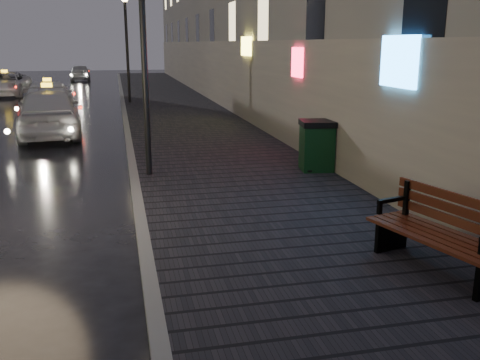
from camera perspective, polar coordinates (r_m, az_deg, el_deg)
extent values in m
plane|color=black|center=(7.10, -21.88, -12.74)|extent=(120.00, 120.00, 0.00)
cube|color=black|center=(27.56, -7.30, 7.96)|extent=(4.60, 58.00, 0.15)
cube|color=slate|center=(27.43, -12.34, 7.71)|extent=(0.20, 58.00, 0.15)
cylinder|color=black|center=(12.29, -10.15, 12.02)|extent=(0.14, 0.14, 5.00)
cylinder|color=black|center=(28.28, -11.93, 13.16)|extent=(0.14, 0.14, 5.00)
cube|color=black|center=(8.20, 15.83, -5.67)|extent=(0.57, 0.21, 0.45)
cube|color=black|center=(8.25, 17.28, -2.75)|extent=(0.08, 0.08, 0.80)
cube|color=black|center=(8.00, 15.80, -2.06)|extent=(0.48, 0.18, 0.06)
cube|color=#4B2010|center=(7.57, 20.41, -5.64)|extent=(1.21, 2.16, 0.05)
cube|color=#4B2010|center=(7.67, 21.99, -2.94)|extent=(0.57, 1.99, 0.45)
cube|color=black|center=(12.91, 8.18, 3.38)|extent=(0.83, 0.83, 1.06)
cube|color=black|center=(12.81, 8.27, 6.01)|extent=(0.89, 0.89, 0.13)
imported|color=silver|center=(19.32, -19.70, 6.81)|extent=(2.45, 5.11, 1.68)
imported|color=silver|center=(25.31, -19.74, 8.21)|extent=(2.45, 5.29, 1.50)
imported|color=silver|center=(35.86, -23.73, 9.36)|extent=(2.52, 5.16, 1.41)
imported|color=#A9AAB2|center=(47.87, -16.68, 10.90)|extent=(1.76, 4.07, 1.37)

